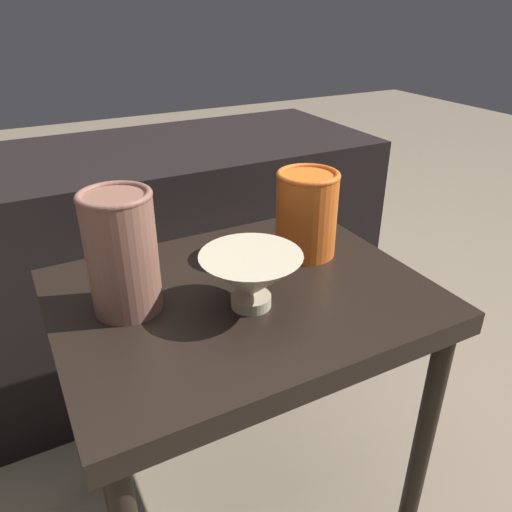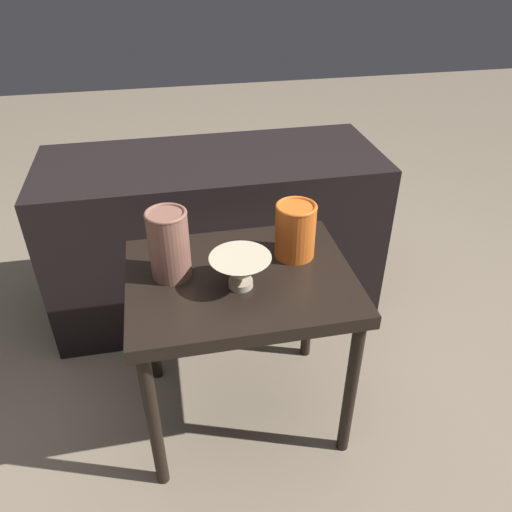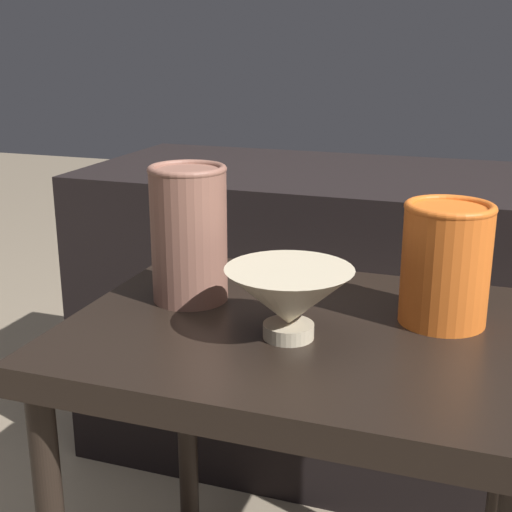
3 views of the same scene
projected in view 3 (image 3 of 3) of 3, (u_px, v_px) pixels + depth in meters
The scene contains 5 objects.
table at pixel (303, 372), 0.97m from camera, with size 0.62×0.48×0.55m.
couch_backdrop at pixel (376, 320), 1.56m from camera, with size 1.25×0.50×0.65m.
bowl at pixel (289, 298), 0.89m from camera, with size 0.16×0.16×0.09m.
vase_textured_left at pixel (189, 232), 1.01m from camera, with size 0.11×0.11×0.20m.
vase_colorful_right at pixel (446, 262), 0.93m from camera, with size 0.12×0.12×0.16m.
Camera 3 is at (0.23, -0.85, 0.92)m, focal length 50.00 mm.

